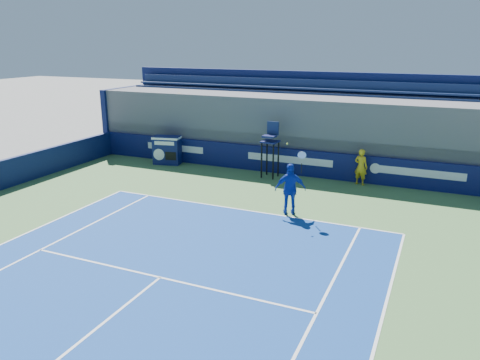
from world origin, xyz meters
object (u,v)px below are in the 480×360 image
at_px(umpire_chair, 271,144).
at_px(tennis_player, 290,189).
at_px(ball_person, 361,167).
at_px(match_clock, 167,149).

xyz_separation_m(umpire_chair, tennis_player, (2.27, -4.14, -0.60)).
height_order(ball_person, match_clock, ball_person).
height_order(ball_person, tennis_player, tennis_player).
distance_m(ball_person, umpire_chair, 3.99).
bearing_deg(ball_person, match_clock, 14.49).
relative_size(match_clock, tennis_player, 0.56).
height_order(match_clock, umpire_chair, umpire_chair).
distance_m(ball_person, tennis_player, 4.87).
distance_m(match_clock, umpire_chair, 5.52).
bearing_deg(ball_person, umpire_chair, 19.29).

